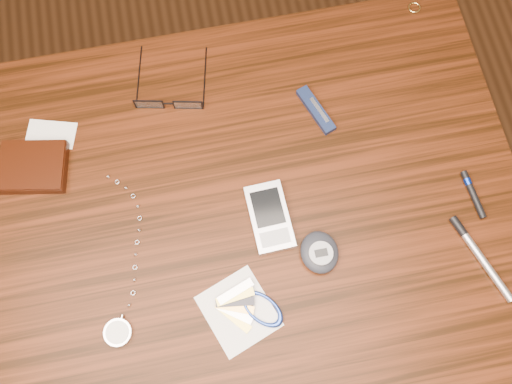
# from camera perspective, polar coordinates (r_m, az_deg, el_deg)

# --- Properties ---
(ground) EXTENTS (3.80, 3.80, 0.00)m
(ground) POSITION_cam_1_polar(r_m,az_deg,el_deg) (1.66, -2.13, -9.31)
(ground) COLOR #472814
(ground) RESTS_ON ground
(desk) EXTENTS (1.00, 0.70, 0.75)m
(desk) POSITION_cam_1_polar(r_m,az_deg,el_deg) (1.02, -3.42, -3.92)
(desk) COLOR #3A1709
(desk) RESTS_ON ground
(wallet_and_card) EXTENTS (0.14, 0.15, 0.02)m
(wallet_and_card) POSITION_cam_1_polar(r_m,az_deg,el_deg) (1.00, -21.35, 2.43)
(wallet_and_card) COLOR black
(wallet_and_card) RESTS_ON desk
(eyeglasses) EXTENTS (0.14, 0.14, 0.03)m
(eyeglasses) POSITION_cam_1_polar(r_m,az_deg,el_deg) (0.99, -8.70, 8.97)
(eyeglasses) COLOR black
(eyeglasses) RESTS_ON desk
(gold_ring) EXTENTS (0.03, 0.03, 0.00)m
(gold_ring) POSITION_cam_1_polar(r_m,az_deg,el_deg) (1.13, 15.55, 17.35)
(gold_ring) COLOR #EFC468
(gold_ring) RESTS_ON desk
(pocket_watch) EXTENTS (0.08, 0.28, 0.01)m
(pocket_watch) POSITION_cam_1_polar(r_m,az_deg,el_deg) (0.91, -13.57, -12.96)
(pocket_watch) COLOR #BDBDC1
(pocket_watch) RESTS_ON desk
(pda_phone) EXTENTS (0.06, 0.11, 0.02)m
(pda_phone) POSITION_cam_1_polar(r_m,az_deg,el_deg) (0.91, 1.37, -2.53)
(pda_phone) COLOR silver
(pda_phone) RESTS_ON desk
(pedometer) EXTENTS (0.06, 0.07, 0.03)m
(pedometer) POSITION_cam_1_polar(r_m,az_deg,el_deg) (0.90, 6.37, -6.01)
(pedometer) COLOR #20222A
(pedometer) RESTS_ON desk
(notepad_keys) EXTENTS (0.14, 0.14, 0.01)m
(notepad_keys) POSITION_cam_1_polar(r_m,az_deg,el_deg) (0.89, -0.66, -11.60)
(notepad_keys) COLOR white
(notepad_keys) RESTS_ON desk
(pocket_knife) EXTENTS (0.05, 0.09, 0.01)m
(pocket_knife) POSITION_cam_1_polar(r_m,az_deg,el_deg) (0.99, 6.01, 8.15)
(pocket_knife) COLOR #0F1A3D
(pocket_knife) RESTS_ON desk
(silver_pen) EXTENTS (0.06, 0.15, 0.01)m
(silver_pen) POSITION_cam_1_polar(r_m,az_deg,el_deg) (0.96, 21.19, -5.58)
(silver_pen) COLOR #BABABF
(silver_pen) RESTS_ON desk
(black_blue_pen) EXTENTS (0.02, 0.08, 0.01)m
(black_blue_pen) POSITION_cam_1_polar(r_m,az_deg,el_deg) (0.99, 20.84, -0.08)
(black_blue_pen) COLOR black
(black_blue_pen) RESTS_ON desk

